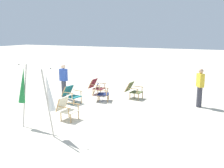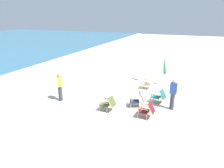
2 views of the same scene
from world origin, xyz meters
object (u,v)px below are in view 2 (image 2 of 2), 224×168
Objects in this scene: beach_chair_back_right at (138,99)px; beach_chair_far_center at (147,83)px; beach_chair_mid_center at (147,110)px; umbrella_furled_white at (146,63)px; beach_chair_back_left at (108,103)px; person_near_chairs at (60,87)px; umbrella_furled_green at (165,66)px; person_by_waterline at (173,94)px; beach_chair_front_left at (159,96)px.

beach_chair_back_right is 1.09× the size of beach_chair_far_center.
beach_chair_mid_center is 5.65m from umbrella_furled_white.
beach_chair_back_left is 3.04m from person_near_chairs.
beach_chair_far_center is at bearing -48.14° from person_near_chairs.
umbrella_furled_green is at bearing -10.27° from beach_chair_back_right.
umbrella_furled_white reaches higher than beach_chair_back_left.
beach_chair_mid_center is (-3.82, -0.86, -0.01)m from beach_chair_far_center.
person_by_waterline is (-2.43, -1.83, 0.41)m from beach_chair_far_center.
beach_chair_front_left is 0.40× the size of umbrella_furled_green.
beach_chair_mid_center is 4.99m from person_near_chairs.
beach_chair_front_left is (1.96, -2.18, -0.00)m from beach_chair_back_left.
beach_chair_back_right is 0.54× the size of person_near_chairs.
umbrella_furled_white reaches higher than beach_chair_far_center.
beach_chair_front_left is 3.94m from umbrella_furled_white.
person_near_chairs reaches higher than beach_chair_mid_center.
beach_chair_back_right reaches higher than beach_chair_front_left.
person_by_waterline is (1.26, -5.94, 0.00)m from person_near_chairs.
person_near_chairs reaches higher than beach_chair_back_right.
umbrella_furled_white is at bearing -34.35° from person_near_chairs.
umbrella_furled_green reaches higher than person_by_waterline.
beach_chair_far_center is at bearing 29.61° from beach_chair_front_left.
beach_chair_mid_center is 0.92× the size of beach_chair_front_left.
person_by_waterline is at bearing -64.12° from beach_chair_back_left.
person_by_waterline is at bearing -164.69° from umbrella_furled_green.
beach_chair_back_right is at bearing 169.73° from umbrella_furled_green.
beach_chair_mid_center is at bearing -167.38° from beach_chair_far_center.
beach_chair_far_center is 0.95× the size of beach_chair_front_left.
umbrella_furled_green is at bearing 4.47° from beach_chair_front_left.
beach_chair_back_left is 0.99× the size of beach_chair_far_center.
beach_chair_back_right is 4.15m from umbrella_furled_green.
beach_chair_mid_center is 5.09m from umbrella_furled_green.
beach_chair_back_left is 4.01m from beach_chair_far_center.
beach_chair_front_left is at bearing -150.39° from beach_chair_far_center.
beach_chair_mid_center is at bearing -89.14° from beach_chair_back_left.
person_by_waterline reaches higher than beach_chair_mid_center.
beach_chair_front_left is 0.52× the size of person_near_chairs.
beach_chair_front_left is at bearing -155.23° from umbrella_furled_white.
beach_chair_back_left is at bearing -93.10° from person_near_chairs.
umbrella_furled_green reaches higher than person_near_chairs.
umbrella_furled_green is at bearing -21.12° from beach_chair_back_left.
person_near_chairs is 6.07m from person_by_waterline.
beach_chair_back_left is 0.94× the size of beach_chair_front_left.
umbrella_furled_green is at bearing 0.21° from beach_chair_mid_center.
beach_chair_back_left is 0.38× the size of umbrella_furled_white.
beach_chair_back_left is (-1.05, 1.22, -0.00)m from beach_chair_back_right.
person_by_waterline is at bearing -149.60° from umbrella_furled_white.
person_by_waterline reaches higher than beach_chair_front_left.
beach_chair_back_left is 5.48m from umbrella_furled_green.
beach_chair_back_right is 1.04× the size of beach_chair_front_left.
beach_chair_mid_center is at bearing -179.79° from umbrella_furled_green.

